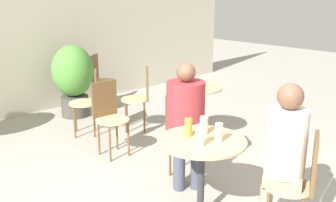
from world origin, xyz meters
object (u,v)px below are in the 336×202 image
bistro_chair_4 (90,97)px  beer_glass_1 (204,125)px  seated_person_0 (284,148)px  bistro_chair_3 (141,93)px  cafe_table_far (196,102)px  beer_glass_2 (188,127)px  bistro_chair_1 (183,129)px  potted_plant_1 (73,76)px  bistro_chair_2 (99,76)px  bistro_chair_5 (108,111)px  beer_glass_3 (200,136)px  bistro_chair_0 (301,177)px  seated_person_1 (186,115)px  beer_glass_0 (219,133)px  cafe_table_near (201,159)px

bistro_chair_4 → beer_glass_1: (-0.37, -2.31, 0.28)m
seated_person_0 → bistro_chair_3: bearing=-132.1°
cafe_table_far → beer_glass_2: beer_glass_2 is taller
bistro_chair_3 → bistro_chair_1: bearing=17.3°
beer_glass_2 → potted_plant_1: (0.76, 3.10, -0.17)m
bistro_chair_2 → bistro_chair_5: (-1.04, -1.70, 0.00)m
beer_glass_3 → potted_plant_1: bearing=75.4°
bistro_chair_2 → beer_glass_3: size_ratio=4.94×
bistro_chair_3 → beer_glass_2: bearing=11.6°
bistro_chair_1 → bistro_chair_0: bearing=-60.0°
bistro_chair_2 → beer_glass_1: (-1.20, -3.30, 0.28)m
seated_person_0 → cafe_table_far: bearing=-144.5°
bistro_chair_3 → seated_person_1: seated_person_1 is taller
cafe_table_far → seated_person_0: bearing=-119.5°
bistro_chair_1 → beer_glass_0: bearing=-81.6°
beer_glass_0 → beer_glass_1: (0.05, 0.20, -0.00)m
cafe_table_far → bistro_chair_5: bistro_chair_5 is taller
cafe_table_far → potted_plant_1: bearing=105.7°
bistro_chair_4 → seated_person_1: 1.87m
potted_plant_1 → bistro_chair_3: bearing=-74.1°
beer_glass_3 → potted_plant_1: potted_plant_1 is taller
seated_person_0 → beer_glass_0: bearing=-91.1°
bistro_chair_5 → bistro_chair_4: bearing=78.2°
bistro_chair_2 → bistro_chair_3: (-0.23, -1.34, 0.00)m
bistro_chair_2 → seated_person_1: (-0.94, -2.85, 0.20)m
bistro_chair_2 → seated_person_0: bearing=-137.9°
bistro_chair_5 → seated_person_1: seated_person_1 is taller
bistro_chair_1 → seated_person_0: bearing=-63.2°
bistro_chair_5 → cafe_table_far: bearing=-18.6°
bistro_chair_2 → seated_person_1: 3.01m
bistro_chair_2 → seated_person_0: seated_person_0 is taller
bistro_chair_1 → bistro_chair_4: same height
bistro_chair_4 → beer_glass_0: beer_glass_0 is taller
cafe_table_near → bistro_chair_3: size_ratio=0.84×
beer_glass_0 → beer_glass_2: size_ratio=1.00×
cafe_table_near → seated_person_0: seated_person_0 is taller
bistro_chair_1 → beer_glass_3: bearing=-93.3°
beer_glass_0 → beer_glass_3: size_ratio=0.88×
seated_person_1 → seated_person_0: bearing=-59.9°
cafe_table_far → potted_plant_1: (-0.56, 2.00, 0.10)m
seated_person_1 → beer_glass_2: (-0.39, -0.39, 0.07)m
bistro_chair_2 → bistro_chair_5: same height
bistro_chair_2 → beer_glass_3: 3.75m
bistro_chair_4 → beer_glass_2: size_ratio=5.60×
bistro_chair_2 → bistro_chair_4: 1.29m
cafe_table_near → potted_plant_1: bearing=77.1°
bistro_chair_0 → potted_plant_1: bearing=-120.9°
beer_glass_2 → potted_plant_1: 3.20m
bistro_chair_3 → bistro_chair_4: size_ratio=1.00×
bistro_chair_3 → seated_person_1: size_ratio=0.70×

